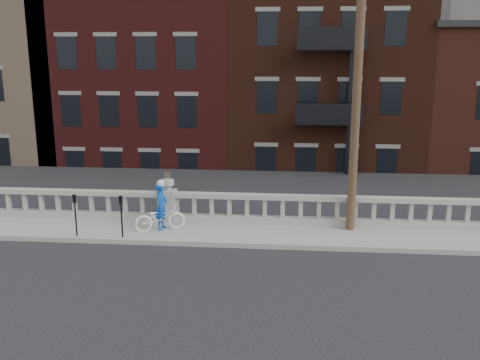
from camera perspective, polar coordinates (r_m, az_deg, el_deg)
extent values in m
plane|color=black|center=(15.32, -10.84, -9.35)|extent=(120.00, 120.00, 0.00)
cube|color=#98968D|center=(18.00, -8.25, -5.47)|extent=(32.00, 2.20, 0.15)
cube|color=#98968D|center=(18.81, -7.61, -3.96)|extent=(28.00, 0.34, 0.25)
cube|color=#98968D|center=(18.58, -7.69, -1.54)|extent=(28.00, 0.34, 0.16)
cube|color=#98968D|center=(18.69, -7.65, -2.72)|extent=(0.55, 0.55, 1.10)
cylinder|color=#98968D|center=(18.52, -7.71, -0.79)|extent=(0.24, 0.24, 0.20)
cylinder|color=#98968D|center=(18.48, -7.73, -0.25)|extent=(0.44, 0.44, 0.18)
cube|color=#605E59|center=(20.10, -7.15, -11.03)|extent=(36.00, 0.50, 5.15)
cube|color=black|center=(41.23, -0.70, -2.14)|extent=(80.00, 44.00, 0.50)
cube|color=#595651|center=(24.48, -9.67, -7.97)|extent=(16.00, 7.00, 4.00)
cube|color=#441313|center=(34.67, -8.40, 6.95)|extent=(10.00, 14.00, 14.00)
cube|color=#36170E|center=(33.69, 8.51, 8.04)|extent=(10.00, 14.00, 15.50)
cylinder|color=#422D1E|center=(17.28, 12.44, 10.76)|extent=(0.28, 0.28, 10.00)
cylinder|color=black|center=(17.82, -17.11, -4.03)|extent=(0.05, 0.05, 1.10)
cube|color=black|center=(17.63, -17.26, -1.92)|extent=(0.10, 0.08, 0.26)
cube|color=black|center=(17.58, -17.33, -1.84)|extent=(0.06, 0.01, 0.08)
cylinder|color=black|center=(17.31, -12.50, -4.25)|extent=(0.05, 0.05, 1.10)
cube|color=black|center=(17.12, -12.61, -2.09)|extent=(0.10, 0.08, 0.26)
cube|color=black|center=(17.07, -12.66, -2.00)|extent=(0.06, 0.01, 0.08)
imported|color=white|center=(17.79, -8.53, -3.97)|extent=(1.76, 1.21, 0.87)
imported|color=#0B43AF|center=(17.82, -8.38, -2.77)|extent=(0.44, 0.61, 1.57)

